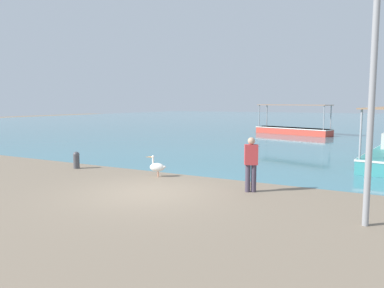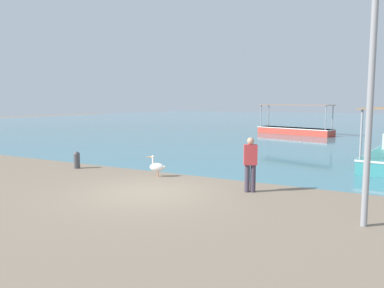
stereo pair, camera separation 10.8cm
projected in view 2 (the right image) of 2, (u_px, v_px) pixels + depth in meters
The scene contains 7 objects.
ground at pixel (147, 192), 11.46m from camera, with size 120.00×120.00×0.00m, color #806E5B.
harbor_water at pixel (346, 122), 53.18m from camera, with size 110.00×90.00×0.00m, color teal.
fishing_boat_near_right at pixel (294, 129), 32.10m from camera, with size 6.86×3.43×2.54m.
pelican at pixel (157, 167), 13.84m from camera, with size 0.79×0.45×0.80m.
lamp_post at pixel (372, 57), 7.94m from camera, with size 0.28×0.28×6.66m.
mooring_bollard at pixel (77, 159), 15.62m from camera, with size 0.26×0.26×0.71m.
fisherman_standing at pixel (250, 163), 11.43m from camera, with size 0.46×0.37×1.69m.
Camera 2 is at (6.64, -9.15, 2.75)m, focal length 35.00 mm.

